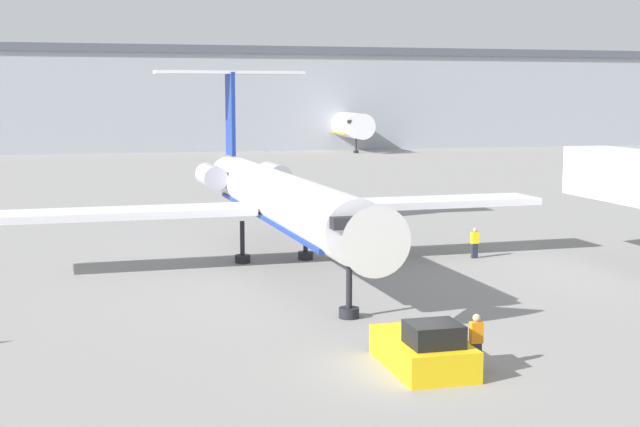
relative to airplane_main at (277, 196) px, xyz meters
name	(u,v)px	position (x,y,z in m)	size (l,w,h in m)	color
ground_plane	(416,372)	(0.45, -18.93, -3.51)	(600.00, 600.00, 0.00)	gray
terminal_building	(150,99)	(0.45, 101.07, 4.65)	(180.00, 16.80, 16.28)	#9EA3AD
airplane_main	(277,196)	(0.00, 0.00, 0.00)	(28.92, 28.73, 10.15)	white
pushback_tug	(424,350)	(0.81, -18.66, -2.90)	(2.27, 4.12, 1.68)	yellow
worker_near_tug	(476,340)	(2.37, -19.17, -2.57)	(0.40, 0.25, 1.79)	#232838
worker_by_wing	(475,242)	(10.47, -1.17, -2.67)	(0.40, 0.24, 1.63)	#232838
airplane_parked_far_left	(333,123)	(30.44, 99.64, 0.57)	(39.52, 37.29, 11.13)	white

